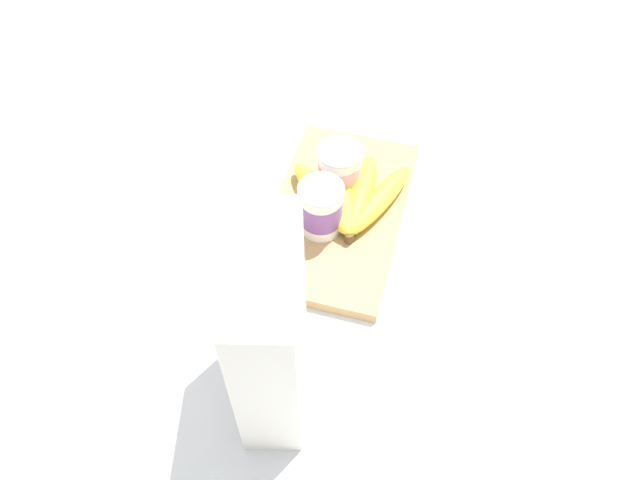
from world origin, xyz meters
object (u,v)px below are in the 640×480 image
at_px(yogurt_cup_front, 321,208).
at_px(spoon, 348,127).
at_px(cereal_box, 271,332).
at_px(cutting_board, 337,213).
at_px(banana_bunch, 350,195).
at_px(yogurt_cup_back, 339,169).

distance_m(yogurt_cup_front, spoon, 0.26).
height_order(cereal_box, yogurt_cup_front, cereal_box).
distance_m(cutting_board, banana_bunch, 0.04).
xyz_separation_m(cereal_box, spoon, (0.51, 0.03, -0.13)).
relative_size(yogurt_cup_front, banana_bunch, 0.42).
height_order(yogurt_cup_back, banana_bunch, yogurt_cup_back).
distance_m(yogurt_cup_front, yogurt_cup_back, 0.09).
distance_m(cutting_board, spoon, 0.21).
relative_size(banana_bunch, spoon, 1.61).
bearing_deg(cutting_board, yogurt_cup_back, 11.96).
bearing_deg(banana_bunch, spoon, 14.32).
relative_size(cutting_board, cereal_box, 1.28).
distance_m(yogurt_cup_back, spoon, 0.17).
bearing_deg(yogurt_cup_front, spoon, 3.99).
distance_m(cutting_board, yogurt_cup_back, 0.07).
bearing_deg(yogurt_cup_front, yogurt_cup_back, -3.60).
bearing_deg(banana_bunch, yogurt_cup_front, 152.67).
bearing_deg(spoon, cutting_board, -170.93).
xyz_separation_m(yogurt_cup_front, yogurt_cup_back, (0.09, -0.01, -0.00)).
bearing_deg(cutting_board, banana_bunch, -40.41).
distance_m(yogurt_cup_front, banana_bunch, 0.07).
bearing_deg(cereal_box, yogurt_cup_front, 168.20).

